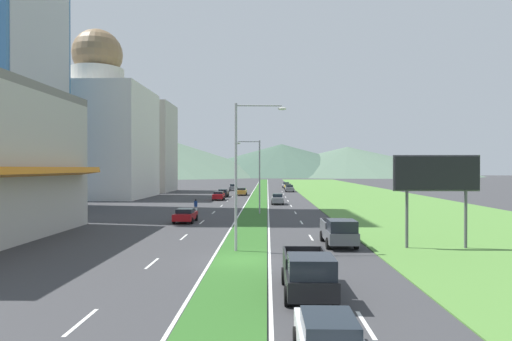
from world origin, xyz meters
TOP-DOWN VIEW (x-y plane):
  - ground_plane at (0.00, 0.00)m, footprint 600.00×600.00m
  - grass_median at (0.00, 60.00)m, footprint 3.20×240.00m
  - grass_verge_right at (20.60, 60.00)m, footprint 24.00×240.00m
  - lane_dash_left_1 at (-5.10, -10.41)m, footprint 0.16×2.80m
  - lane_dash_left_2 at (-5.10, -0.82)m, footprint 0.16×2.80m
  - lane_dash_left_3 at (-5.10, 8.77)m, footprint 0.16×2.80m
  - lane_dash_left_4 at (-5.10, 18.36)m, footprint 0.16×2.80m
  - lane_dash_left_5 at (-5.10, 27.94)m, footprint 0.16×2.80m
  - lane_dash_left_6 at (-5.10, 37.53)m, footprint 0.16×2.80m
  - lane_dash_left_7 at (-5.10, 47.12)m, footprint 0.16×2.80m
  - lane_dash_left_8 at (-5.10, 56.71)m, footprint 0.16×2.80m
  - lane_dash_left_9 at (-5.10, 66.30)m, footprint 0.16×2.80m
  - lane_dash_left_10 at (-5.10, 75.89)m, footprint 0.16×2.80m
  - lane_dash_right_1 at (5.10, -10.41)m, footprint 0.16×2.80m
  - lane_dash_right_2 at (5.10, -0.82)m, footprint 0.16×2.80m
  - lane_dash_right_3 at (5.10, 8.77)m, footprint 0.16×2.80m
  - lane_dash_right_4 at (5.10, 18.36)m, footprint 0.16×2.80m
  - lane_dash_right_5 at (5.10, 27.94)m, footprint 0.16×2.80m
  - lane_dash_right_6 at (5.10, 37.53)m, footprint 0.16×2.80m
  - lane_dash_right_7 at (5.10, 47.12)m, footprint 0.16×2.80m
  - lane_dash_right_8 at (5.10, 56.71)m, footprint 0.16×2.80m
  - lane_dash_right_9 at (5.10, 66.30)m, footprint 0.16×2.80m
  - lane_dash_right_10 at (5.10, 75.89)m, footprint 0.16×2.80m
  - edge_line_median_left at (-1.75, 60.00)m, footprint 0.16×240.00m
  - edge_line_median_right at (1.75, 60.00)m, footprint 0.16×240.00m
  - domed_building at (-30.31, 54.87)m, footprint 18.70×18.70m
  - midrise_colored at (-27.46, 75.64)m, footprint 13.20×13.20m
  - hill_far_left at (-87.24, 263.32)m, footprint 198.81×198.81m
  - hill_far_center at (11.81, 285.48)m, footprint 166.15×166.15m
  - hill_far_right at (58.48, 283.23)m, footprint 174.81×174.81m
  - street_lamp_near at (-0.10, 2.84)m, footprint 3.43×0.38m
  - street_lamp_mid at (0.35, 26.40)m, footprint 2.95×0.37m
  - billboard_roadside at (13.24, 4.20)m, footprint 5.93×0.28m
  - car_0 at (3.16, 40.44)m, footprint 1.86×4.12m
  - car_2 at (6.76, 75.28)m, footprint 1.99×4.52m
  - car_3 at (-3.60, 62.24)m, footprint 2.02×4.76m
  - car_4 at (-6.79, 48.63)m, footprint 1.92×4.06m
  - car_5 at (7.02, 87.51)m, footprint 1.96×4.78m
  - car_6 at (-6.88, 57.07)m, footprint 1.97×4.68m
  - car_7 at (6.82, 94.95)m, footprint 1.97×4.45m
  - car_8 at (-6.71, 80.55)m, footprint 1.91×4.21m
  - car_9 at (-6.78, 18.27)m, footprint 2.03×4.38m
  - pickup_truck_0 at (6.73, 5.17)m, footprint 2.18×5.40m
  - pickup_truck_1 at (3.38, -7.07)m, footprint 2.18×5.40m
  - motorcycle_rider at (-7.10, 26.65)m, footprint 0.36×2.00m

SIDE VIEW (x-z plane):
  - ground_plane at x=0.00m, z-range 0.00..0.00m
  - lane_dash_left_1 at x=-5.10m, z-range 0.00..0.01m
  - lane_dash_left_2 at x=-5.10m, z-range 0.00..0.01m
  - lane_dash_left_3 at x=-5.10m, z-range 0.00..0.01m
  - lane_dash_left_4 at x=-5.10m, z-range 0.00..0.01m
  - lane_dash_left_5 at x=-5.10m, z-range 0.00..0.01m
  - lane_dash_left_6 at x=-5.10m, z-range 0.00..0.01m
  - lane_dash_left_7 at x=-5.10m, z-range 0.00..0.01m
  - lane_dash_left_8 at x=-5.10m, z-range 0.00..0.01m
  - lane_dash_left_9 at x=-5.10m, z-range 0.00..0.01m
  - lane_dash_left_10 at x=-5.10m, z-range 0.00..0.01m
  - lane_dash_right_1 at x=5.10m, z-range 0.00..0.01m
  - lane_dash_right_2 at x=5.10m, z-range 0.00..0.01m
  - lane_dash_right_3 at x=5.10m, z-range 0.00..0.01m
  - lane_dash_right_4 at x=5.10m, z-range 0.00..0.01m
  - lane_dash_right_5 at x=5.10m, z-range 0.00..0.01m
  - lane_dash_right_6 at x=5.10m, z-range 0.00..0.01m
  - lane_dash_right_7 at x=5.10m, z-range 0.00..0.01m
  - lane_dash_right_8 at x=5.10m, z-range 0.00..0.01m
  - lane_dash_right_9 at x=5.10m, z-range 0.00..0.01m
  - lane_dash_right_10 at x=5.10m, z-range 0.00..0.01m
  - edge_line_median_left at x=-1.75m, z-range 0.00..0.01m
  - edge_line_median_right at x=1.75m, z-range 0.00..0.01m
  - grass_median at x=0.00m, z-range 0.00..0.06m
  - grass_verge_right at x=20.60m, z-range 0.00..0.06m
  - car_9 at x=-6.78m, z-range 0.03..1.44m
  - motorcycle_rider at x=-7.10m, z-range -0.15..1.65m
  - car_5 at x=7.02m, z-range 0.03..1.46m
  - car_6 at x=-6.88m, z-range 0.02..1.50m
  - car_3 at x=-3.60m, z-range 0.02..1.53m
  - car_4 at x=-6.79m, z-range 0.02..1.55m
  - car_8 at x=-6.71m, z-range 0.00..1.58m
  - car_7 at x=6.82m, z-range 0.01..1.59m
  - car_0 at x=3.16m, z-range 0.01..1.60m
  - car_2 at x=6.76m, z-range 0.01..1.62m
  - pickup_truck_0 at x=6.73m, z-range -0.02..1.98m
  - pickup_truck_1 at x=3.38m, z-range -0.02..1.98m
  - billboard_roadside at x=13.24m, z-range 1.70..8.15m
  - street_lamp_mid at x=0.35m, z-range 0.69..9.58m
  - street_lamp_near at x=-0.10m, z-range 0.76..10.61m
  - hill_far_right at x=58.48m, z-range 0.00..20.53m
  - midrise_colored at x=-27.46m, z-range 0.00..20.67m
  - hill_far_center at x=11.81m, z-range 0.00..22.66m
  - domed_building at x=-30.31m, z-range -3.45..28.10m
  - hill_far_left at x=-87.24m, z-range 0.00..31.44m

